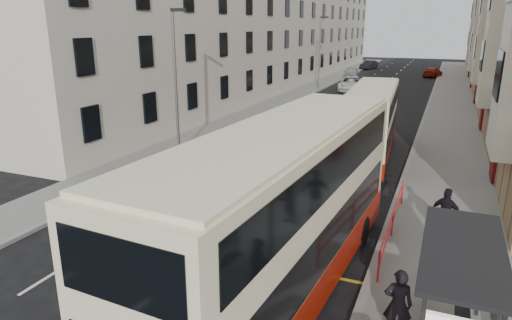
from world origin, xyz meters
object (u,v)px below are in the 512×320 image
at_px(street_lamp_far, 320,49).
at_px(car_red, 433,72).
at_px(double_decker_rear, 371,122).
at_px(car_silver, 351,73).
at_px(pedestrian_far, 446,214).
at_px(white_van, 351,84).
at_px(bus_shelter, 467,288).
at_px(street_lamp_near, 176,75).
at_px(pedestrian_mid, 465,236).
at_px(pedestrian_near, 398,304).
at_px(double_decker_front, 283,214).
at_px(car_dark, 369,65).

xyz_separation_m(street_lamp_far, car_red, (11.55, 19.45, -3.96)).
height_order(double_decker_rear, car_silver, double_decker_rear).
relative_size(pedestrian_far, car_red, 0.40).
xyz_separation_m(white_van, car_silver, (-2.37, 11.81, -0.00)).
height_order(bus_shelter, street_lamp_near, street_lamp_near).
bearing_deg(pedestrian_mid, bus_shelter, -106.96).
relative_size(pedestrian_far, white_van, 0.32).
height_order(street_lamp_far, pedestrian_mid, street_lamp_far).
bearing_deg(pedestrian_near, bus_shelter, 150.20).
xyz_separation_m(bus_shelter, pedestrian_mid, (0.19, 5.39, -1.21)).
xyz_separation_m(double_decker_front, double_decker_rear, (-0.10, 15.02, -0.42)).
distance_m(bus_shelter, street_lamp_near, 19.38).
height_order(street_lamp_near, double_decker_front, street_lamp_near).
xyz_separation_m(car_silver, car_red, (10.29, 7.03, -0.13)).
bearing_deg(car_red, pedestrian_far, 104.79).
distance_m(pedestrian_near, pedestrian_mid, 5.07).
bearing_deg(double_decker_front, double_decker_rear, 93.98).
height_order(street_lamp_far, car_red, street_lamp_far).
height_order(pedestrian_near, white_van, pedestrian_near).
distance_m(double_decker_front, pedestrian_near, 3.57).
distance_m(street_lamp_near, car_dark, 57.77).
distance_m(street_lamp_near, double_decker_front, 15.13).
bearing_deg(double_decker_rear, double_decker_front, -93.42).
bearing_deg(car_silver, pedestrian_near, -84.05).
relative_size(pedestrian_near, car_red, 0.39).
bearing_deg(pedestrian_far, car_dark, -57.76).
xyz_separation_m(car_silver, car_dark, (-0.11, 15.21, -0.07)).
bearing_deg(car_dark, double_decker_rear, -66.95).
bearing_deg(double_decker_rear, street_lamp_far, 107.46).
height_order(street_lamp_near, pedestrian_near, street_lamp_near).
bearing_deg(car_dark, car_red, -24.61).
xyz_separation_m(white_van, car_dark, (-2.48, 27.02, -0.07)).
distance_m(street_lamp_near, street_lamp_far, 30.00).
bearing_deg(car_silver, double_decker_rear, -83.65).
relative_size(street_lamp_near, car_silver, 1.69).
xyz_separation_m(bus_shelter, car_silver, (-13.44, 54.81, -1.33)).
height_order(double_decker_rear, pedestrian_far, double_decker_rear).
height_order(pedestrian_near, car_silver, pedestrian_near).
bearing_deg(pedestrian_mid, white_van, 91.71).
distance_m(double_decker_rear, car_red, 45.44).
xyz_separation_m(street_lamp_far, car_silver, (1.26, 12.42, -3.83)).
bearing_deg(car_dark, pedestrian_mid, -64.43).
bearing_deg(white_van, bus_shelter, -83.51).
bearing_deg(pedestrian_mid, car_red, 78.43).
relative_size(double_decker_front, car_dark, 2.77).
height_order(street_lamp_near, car_dark, street_lamp_near).
height_order(street_lamp_near, car_red, street_lamp_near).
height_order(double_decker_rear, white_van, double_decker_rear).
xyz_separation_m(pedestrian_near, pedestrian_far, (0.93, 6.07, 0.02)).
distance_m(bus_shelter, street_lamp_far, 44.94).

